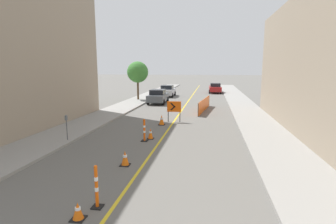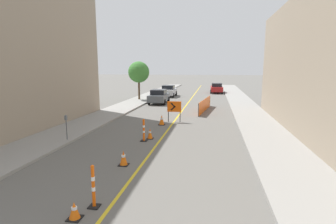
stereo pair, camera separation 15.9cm
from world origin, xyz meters
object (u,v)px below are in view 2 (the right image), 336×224
object	(u,v)px
arrow_barricade_primary	(174,108)
parked_car_curb_near	(159,96)
parked_car_curb_mid	(169,91)
street_tree_left_near	(139,72)
traffic_cone_fourth	(150,134)
delineator_post_rear	(144,132)
parked_car_curb_far	(217,88)
traffic_cone_third	(124,158)
delineator_post_front	(93,189)
traffic_cone_fifth	(162,120)
parking_meter_near_curb	(66,122)
traffic_cone_second	(74,211)

from	to	relation	value
arrow_barricade_primary	parked_car_curb_near	size ratio (longest dim) A/B	0.36
parked_car_curb_mid	street_tree_left_near	size ratio (longest dim) A/B	0.93
traffic_cone_fourth	parked_car_curb_mid	distance (m)	22.29
delineator_post_rear	parked_car_curb_near	size ratio (longest dim) A/B	0.29
traffic_cone_fourth	delineator_post_rear	size ratio (longest dim) A/B	0.49
parked_car_curb_mid	parked_car_curb_far	world-z (taller)	same
traffic_cone_third	delineator_post_front	size ratio (longest dim) A/B	0.49
delineator_post_front	parked_car_curb_mid	xyz separation A→B (m)	(-2.92, 29.64, 0.23)
parked_car_curb_mid	delineator_post_front	bearing A→B (deg)	-84.85
arrow_barricade_primary	traffic_cone_fifth	bearing A→B (deg)	-125.42
traffic_cone_fifth	parked_car_curb_far	world-z (taller)	parked_car_curb_far
traffic_cone_fifth	parked_car_curb_near	bearing A→B (deg)	102.87
parked_car_curb_near	parked_car_curb_mid	distance (m)	7.34
traffic_cone_fifth	street_tree_left_near	world-z (taller)	street_tree_left_near
traffic_cone_fifth	parked_car_curb_near	distance (m)	11.33
traffic_cone_third	arrow_barricade_primary	world-z (taller)	arrow_barricade_primary
traffic_cone_third	parked_car_curb_near	size ratio (longest dim) A/B	0.15
delineator_post_rear	traffic_cone_fourth	bearing A→B (deg)	66.63
arrow_barricade_primary	delineator_post_front	bearing A→B (deg)	-94.84
parking_meter_near_curb	traffic_cone_second	bearing A→B (deg)	-57.93
traffic_cone_fifth	traffic_cone_third	bearing A→B (deg)	-90.25
traffic_cone_third	street_tree_left_near	world-z (taller)	street_tree_left_near
traffic_cone_fourth	parked_car_curb_near	distance (m)	15.01
traffic_cone_second	parked_car_curb_mid	xyz separation A→B (m)	(-2.67, 30.29, 0.56)
parked_car_curb_near	parking_meter_near_curb	size ratio (longest dim) A/B	3.15
parked_car_curb_mid	parking_meter_near_curb	size ratio (longest dim) A/B	3.15
arrow_barricade_primary	street_tree_left_near	distance (m)	13.85
parked_car_curb_near	parking_meter_near_curb	bearing A→B (deg)	-96.43
parked_car_curb_far	street_tree_left_near	bearing A→B (deg)	-132.06
parked_car_curb_near	delineator_post_rear	bearing A→B (deg)	-81.61
traffic_cone_second	parked_car_curb_mid	distance (m)	30.42
arrow_barricade_primary	parked_car_curb_far	size ratio (longest dim) A/B	0.36
traffic_cone_fourth	parked_car_curb_mid	xyz separation A→B (m)	(-2.74, 22.12, 0.50)
delineator_post_rear	parked_car_curb_mid	bearing A→B (deg)	96.35
traffic_cone_fifth	traffic_cone_second	bearing A→B (deg)	-90.02
traffic_cone_fifth	delineator_post_front	bearing A→B (deg)	-88.77
traffic_cone_second	parked_car_curb_near	xyz separation A→B (m)	(-2.52, 22.95, 0.56)
arrow_barricade_primary	parked_car_curb_mid	distance (m)	17.58
traffic_cone_second	parked_car_curb_far	xyz separation A→B (m)	(4.01, 36.57, 0.56)
delineator_post_rear	parked_car_curb_near	bearing A→B (deg)	98.79
delineator_post_front	parked_car_curb_far	distance (m)	36.11
traffic_cone_fourth	street_tree_left_near	bearing A→B (deg)	108.09
delineator_post_rear	parked_car_curb_far	xyz separation A→B (m)	(4.16, 28.91, 0.26)
traffic_cone_second	delineator_post_front	size ratio (longest dim) A/B	0.38
traffic_cone_fourth	parked_car_curb_mid	size ratio (longest dim) A/B	0.14
parked_car_curb_near	parked_car_curb_far	world-z (taller)	same
parking_meter_near_curb	traffic_cone_third	bearing A→B (deg)	-33.35
traffic_cone_fifth	parked_car_curb_near	size ratio (longest dim) A/B	0.16
delineator_post_front	parked_car_curb_far	bearing A→B (deg)	84.02
traffic_cone_fifth	parked_car_curb_mid	world-z (taller)	parked_car_curb_mid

